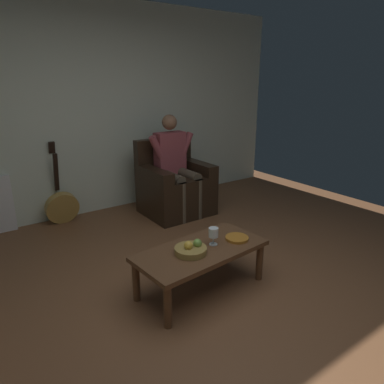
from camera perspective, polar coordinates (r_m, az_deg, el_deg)
name	(u,v)px	position (r m, az deg, el deg)	size (l,w,h in m)	color
ground_plane	(231,315)	(2.84, 6.32, -19.13)	(6.62, 6.62, 0.00)	brown
wall_back	(88,111)	(4.71, -16.51, 12.51)	(5.92, 0.06, 2.65)	silver
armchair	(175,188)	(4.63, -2.81, 0.70)	(0.82, 0.74, 0.96)	black
person_seated	(175,163)	(4.52, -2.70, 4.78)	(0.65, 0.61, 1.28)	#944046
coffee_table	(201,254)	(2.95, 1.48, -10.00)	(1.14, 0.61, 0.38)	brown
guitar	(62,205)	(4.60, -20.31, -2.02)	(0.40, 0.26, 1.00)	#AD853D
wine_glass_near	(213,233)	(2.95, 3.49, -6.71)	(0.08, 0.08, 0.15)	silver
fruit_bowl	(191,249)	(2.83, -0.15, -9.24)	(0.26, 0.26, 0.11)	olive
decorative_dish	(237,238)	(3.09, 7.27, -7.41)	(0.20, 0.20, 0.02)	#B26D22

